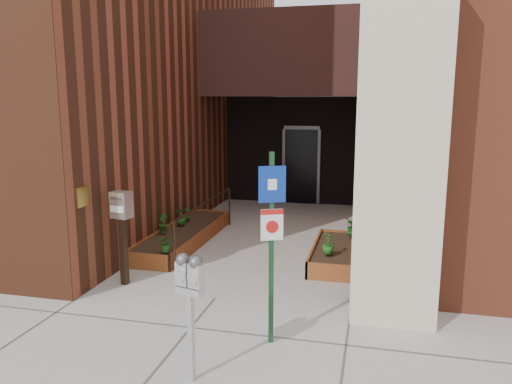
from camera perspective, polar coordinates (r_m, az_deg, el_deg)
The scene contains 15 objects.
ground at distance 7.65m, azimuth -4.74°, elevation -12.03°, with size 80.00×80.00×0.00m, color #9E9991.
architecture at distance 13.95m, azimuth 3.61°, elevation 18.99°, with size 20.00×14.60×10.00m.
planter_left at distance 10.51m, azimuth -8.17°, elevation -4.99°, with size 0.90×3.60×0.30m.
planter_right at distance 9.34m, azimuth 9.03°, elevation -7.01°, with size 0.80×2.20×0.30m.
handrail at distance 10.15m, azimuth -5.74°, elevation -1.93°, with size 0.04×3.34×0.90m.
parking_meter at distance 5.23m, azimuth -7.58°, elevation -10.35°, with size 0.32×0.19×1.39m.
sign_post at distance 5.86m, azimuth 1.80°, elevation -4.20°, with size 0.30×0.15×2.34m.
payment_dropbox at distance 8.13m, azimuth -15.07°, elevation -2.88°, with size 0.34×0.28×1.52m.
shrub_left_a at distance 8.89m, azimuth -10.24°, elevation -5.72°, with size 0.30×0.30×0.33m, color #245016.
shrub_left_b at distance 10.18m, azimuth -10.63°, elevation -3.50°, with size 0.21×0.21×0.38m, color #1B4F16.
shrub_left_c at distance 10.73m, azimuth -8.58°, elevation -2.80°, with size 0.19×0.19×0.35m, color #1B5618.
shrub_left_d at distance 11.04m, azimuth -7.79°, elevation -2.45°, with size 0.17×0.17×0.33m, color #195719.
shrub_right_a at distance 8.72m, azimuth 8.27°, elevation -5.85°, with size 0.21×0.21×0.37m, color #22631C.
shrub_right_b at distance 9.85m, azimuth 10.85°, elevation -4.08°, with size 0.19×0.19×0.35m, color #1A5D1C.
shrub_right_c at distance 10.11m, azimuth 10.92°, elevation -3.84°, with size 0.27×0.27×0.30m, color #1A5C1A.
Camera 1 is at (2.26, -6.69, 2.93)m, focal length 35.00 mm.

